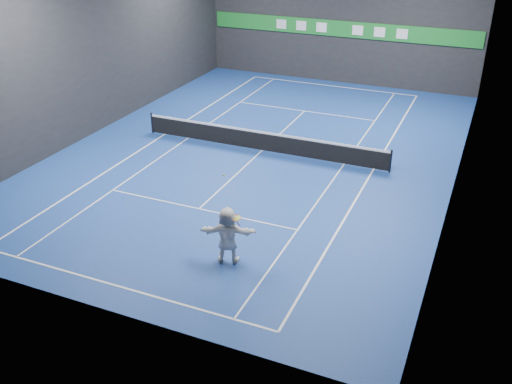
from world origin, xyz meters
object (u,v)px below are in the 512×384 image
at_px(player, 228,235).
at_px(tennis_racket, 236,219).
at_px(tennis_ball, 224,175).
at_px(tennis_net, 262,140).

bearing_deg(player, tennis_racket, 170.14).
relative_size(player, tennis_ball, 29.87).
bearing_deg(player, tennis_net, -92.83).
bearing_deg(tennis_racket, player, -171.05).
distance_m(tennis_ball, tennis_net, 9.67).
bearing_deg(tennis_net, player, -74.01).
bearing_deg(tennis_ball, player, -51.38).
bearing_deg(tennis_net, tennis_ball, -74.72).
xyz_separation_m(player, tennis_net, (-2.65, 9.24, -0.47)).
distance_m(player, tennis_ball, 2.07).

